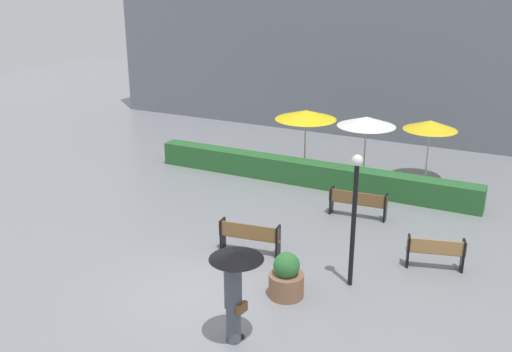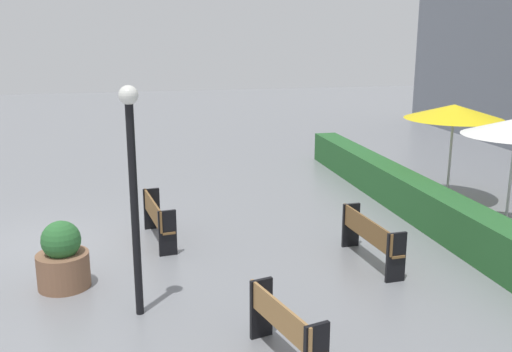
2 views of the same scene
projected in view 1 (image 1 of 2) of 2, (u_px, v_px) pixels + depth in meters
The scene contains 12 objects.
ground_plane at pixel (200, 292), 14.63m from camera, with size 60.00×60.00×0.00m, color gray.
bench_mid_center at pixel (249, 235), 16.49m from camera, with size 1.80×0.58×0.90m.
bench_far_right at pixel (436, 251), 15.61m from camera, with size 1.55×0.70×0.88m.
bench_back_row at pixel (358, 202), 18.85m from camera, with size 1.90×0.48×0.89m.
pedestrian_with_umbrella at pixel (235, 281), 12.21m from camera, with size 1.15×1.15×2.19m.
planter_pot at pixel (286, 278), 14.32m from camera, with size 0.87×0.87×1.16m.
lamp_post at pixel (355, 206), 14.27m from camera, with size 0.28×0.28×3.49m.
patio_umbrella_yellow at pixel (306, 115), 22.56m from camera, with size 2.38×2.38×2.47m.
patio_umbrella_white at pixel (367, 122), 21.52m from camera, with size 2.16×2.16×2.49m.
patio_umbrella_yellow_far at pixel (430, 125), 21.53m from camera, with size 1.98×1.98×2.36m.
hedge_strip at pixel (309, 173), 21.75m from camera, with size 12.38×0.70×0.88m, color #28602D.
building_facade at pixel (381, 35), 26.55m from camera, with size 28.00×1.20×9.50m, color slate.
Camera 1 is at (6.91, -10.86, 7.67)m, focal length 41.12 mm.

